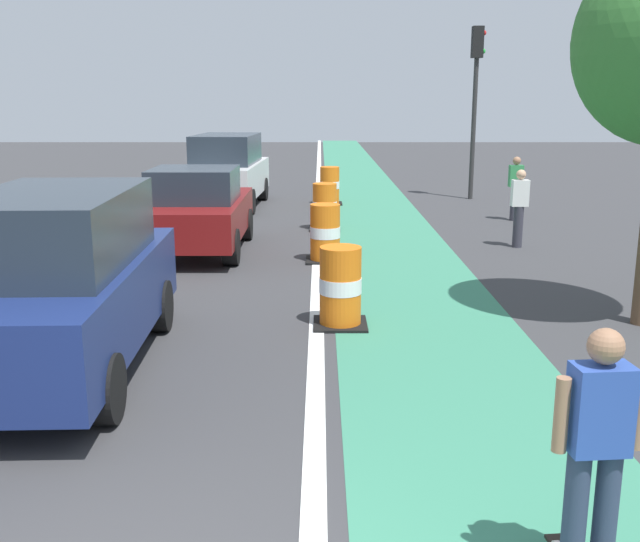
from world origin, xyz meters
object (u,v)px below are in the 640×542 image
(parked_sedan_second, at_px, (194,211))
(traffic_light_corner, at_px, (473,82))
(parked_suv_third, at_px, (224,170))
(traffic_barrel_mid, at_px, (322,234))
(traffic_barrel_far, at_px, (327,186))
(pedestrian_crossing, at_px, (512,186))
(traffic_barrel_back, at_px, (322,207))
(parked_suv_nearest, at_px, (55,282))
(traffic_barrel_front, at_px, (338,288))
(pedestrian_waiting, at_px, (516,206))
(skateboarder_on_lane, at_px, (593,449))

(parked_sedan_second, xyz_separation_m, traffic_light_corner, (7.12, 8.10, 2.67))
(parked_suv_third, relative_size, traffic_barrel_mid, 4.30)
(traffic_barrel_far, xyz_separation_m, pedestrian_crossing, (4.64, -2.99, 0.33))
(traffic_barrel_far, distance_m, pedestrian_crossing, 5.53)
(traffic_barrel_back, relative_size, pedestrian_crossing, 0.68)
(parked_suv_nearest, bearing_deg, pedestrian_crossing, 53.49)
(parked_sedan_second, xyz_separation_m, parked_suv_third, (-0.18, 6.43, 0.20))
(parked_suv_nearest, bearing_deg, traffic_barrel_far, 76.76)
(traffic_barrel_front, distance_m, traffic_barrel_mid, 4.08)
(traffic_barrel_mid, xyz_separation_m, pedestrian_waiting, (4.01, 1.36, 0.33))
(traffic_barrel_front, distance_m, traffic_barrel_far, 11.88)
(traffic_barrel_far, bearing_deg, pedestrian_crossing, -32.78)
(parked_sedan_second, height_order, traffic_light_corner, traffic_light_corner)
(traffic_light_corner, height_order, pedestrian_crossing, traffic_light_corner)
(parked_sedan_second, bearing_deg, traffic_barrel_back, 45.51)
(parked_suv_nearest, bearing_deg, parked_sedan_second, 86.15)
(parked_suv_nearest, distance_m, pedestrian_waiting, 9.99)
(parked_suv_nearest, relative_size, parked_sedan_second, 1.13)
(traffic_barrel_front, distance_m, pedestrian_crossing, 10.04)
(pedestrian_waiting, bearing_deg, traffic_barrel_front, -125.17)
(traffic_barrel_front, distance_m, traffic_barrel_back, 7.57)
(parked_sedan_second, bearing_deg, traffic_barrel_front, -61.10)
(traffic_barrel_mid, height_order, pedestrian_crossing, pedestrian_crossing)
(parked_suv_nearest, bearing_deg, parked_suv_third, 88.84)
(traffic_barrel_front, xyz_separation_m, traffic_barrel_far, (0.01, 11.88, 0.00))
(traffic_barrel_far, height_order, traffic_light_corner, traffic_light_corner)
(skateboarder_on_lane, distance_m, pedestrian_crossing, 14.70)
(parked_sedan_second, bearing_deg, parked_suv_nearest, -93.85)
(traffic_barrel_front, relative_size, pedestrian_crossing, 0.68)
(skateboarder_on_lane, bearing_deg, pedestrian_crossing, 77.32)
(skateboarder_on_lane, xyz_separation_m, traffic_barrel_mid, (-1.60, 9.52, -0.38))
(skateboarder_on_lane, relative_size, pedestrian_waiting, 1.05)
(traffic_barrel_front, xyz_separation_m, traffic_light_corner, (4.39, 13.05, 2.97))
(traffic_barrel_mid, distance_m, traffic_barrel_far, 7.81)
(traffic_barrel_far, bearing_deg, traffic_light_corner, 14.97)
(parked_suv_nearest, xyz_separation_m, traffic_barrel_far, (3.19, 13.57, -0.50))
(parked_sedan_second, relative_size, pedestrian_waiting, 2.55)
(parked_suv_third, xyz_separation_m, traffic_barrel_far, (2.93, 0.50, -0.50))
(traffic_barrel_mid, bearing_deg, parked_suv_nearest, -117.56)
(parked_suv_third, distance_m, pedestrian_waiting, 9.00)
(pedestrian_waiting, bearing_deg, traffic_barrel_far, 120.66)
(traffic_barrel_far, bearing_deg, traffic_barrel_mid, -91.37)
(parked_suv_nearest, height_order, parked_sedan_second, parked_suv_nearest)
(traffic_barrel_back, distance_m, pedestrian_waiting, 4.54)
(traffic_barrel_mid, bearing_deg, parked_sedan_second, 160.96)
(pedestrian_waiting, bearing_deg, pedestrian_crossing, 76.71)
(parked_suv_nearest, xyz_separation_m, pedestrian_crossing, (7.83, 10.58, -0.17))
(traffic_barrel_mid, height_order, traffic_light_corner, traffic_light_corner)
(traffic_light_corner, relative_size, pedestrian_waiting, 3.17)
(skateboarder_on_lane, distance_m, parked_suv_nearest, 5.94)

